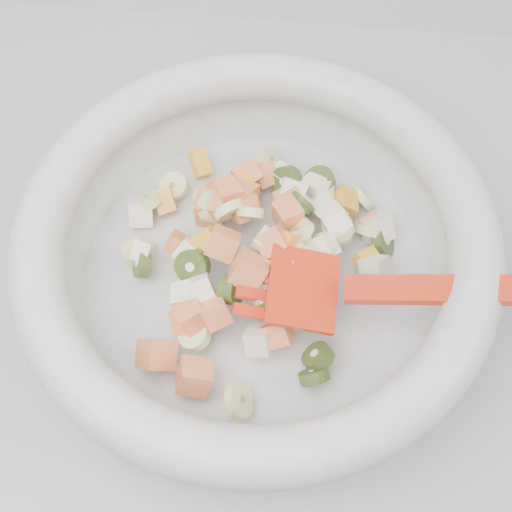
# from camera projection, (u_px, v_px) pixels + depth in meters

# --- Properties ---
(counter) EXTENTS (2.00, 0.60, 0.90)m
(counter) POSITION_uv_depth(u_px,v_px,m) (381.00, 402.00, 0.96)
(counter) COLOR gray
(counter) RESTS_ON ground
(mixing_bowl) EXTENTS (0.46, 0.37, 0.11)m
(mixing_bowl) POSITION_uv_depth(u_px,v_px,m) (257.00, 250.00, 0.50)
(mixing_bowl) COLOR silver
(mixing_bowl) RESTS_ON counter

